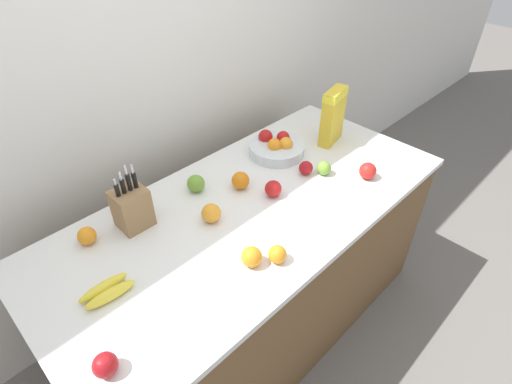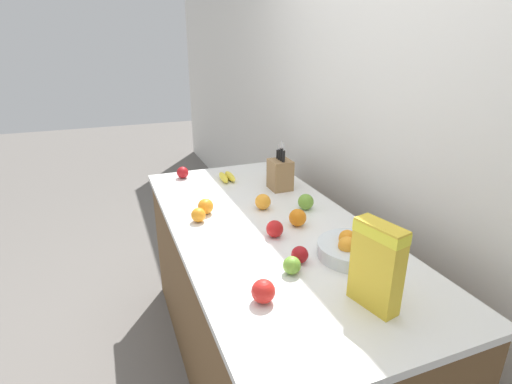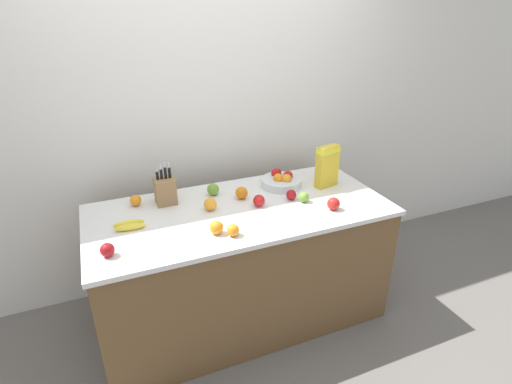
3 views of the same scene
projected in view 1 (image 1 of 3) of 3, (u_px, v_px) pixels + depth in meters
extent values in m
plane|color=slate|center=(252.00, 320.00, 2.27)|extent=(14.00, 14.00, 0.00)
cube|color=silver|center=(151.00, 67.00, 1.83)|extent=(9.00, 0.06, 2.60)
cube|color=brown|center=(252.00, 273.00, 2.02)|extent=(1.86, 0.84, 0.83)
cube|color=white|center=(251.00, 208.00, 1.75)|extent=(1.89, 0.87, 0.03)
cube|color=#937047|center=(132.00, 208.00, 1.59)|extent=(0.13, 0.12, 0.17)
cylinder|color=black|center=(117.00, 191.00, 1.50)|extent=(0.02, 0.02, 0.05)
cube|color=silver|center=(115.00, 182.00, 1.48)|extent=(0.01, 0.00, 0.03)
cylinder|color=black|center=(123.00, 187.00, 1.51)|extent=(0.02, 0.02, 0.06)
cube|color=silver|center=(120.00, 176.00, 1.48)|extent=(0.01, 0.00, 0.04)
cylinder|color=black|center=(129.00, 182.00, 1.52)|extent=(0.02, 0.02, 0.07)
cube|color=silver|center=(126.00, 170.00, 1.49)|extent=(0.01, 0.00, 0.04)
cylinder|color=black|center=(135.00, 180.00, 1.54)|extent=(0.02, 0.02, 0.07)
cube|color=silver|center=(132.00, 169.00, 1.51)|extent=(0.01, 0.00, 0.04)
cube|color=gold|center=(333.00, 117.00, 2.07)|extent=(0.18, 0.10, 0.29)
cube|color=yellow|center=(336.00, 95.00, 2.00)|extent=(0.18, 0.10, 0.04)
cylinder|color=silver|center=(277.00, 149.00, 2.05)|extent=(0.29, 0.29, 0.06)
sphere|color=red|center=(283.00, 138.00, 2.06)|extent=(0.07, 0.07, 0.07)
sphere|color=red|center=(266.00, 137.00, 2.07)|extent=(0.07, 0.07, 0.07)
sphere|color=orange|center=(274.00, 145.00, 2.00)|extent=(0.07, 0.07, 0.07)
sphere|color=orange|center=(286.00, 144.00, 2.01)|extent=(0.07, 0.07, 0.07)
ellipsoid|color=yellow|center=(111.00, 294.00, 1.35)|extent=(0.18, 0.05, 0.04)
ellipsoid|color=yellow|center=(103.00, 288.00, 1.37)|extent=(0.18, 0.04, 0.04)
sphere|color=red|center=(273.00, 189.00, 1.77)|extent=(0.08, 0.08, 0.08)
sphere|color=red|center=(368.00, 171.00, 1.88)|extent=(0.08, 0.08, 0.08)
sphere|color=#A31419|center=(306.00, 168.00, 1.91)|extent=(0.07, 0.07, 0.07)
sphere|color=#6B9E33|center=(196.00, 184.00, 1.80)|extent=(0.08, 0.08, 0.08)
sphere|color=#A31419|center=(105.00, 365.00, 1.13)|extent=(0.07, 0.07, 0.07)
sphere|color=#6B9E33|center=(324.00, 168.00, 1.90)|extent=(0.07, 0.07, 0.07)
sphere|color=orange|center=(240.00, 180.00, 1.82)|extent=(0.08, 0.08, 0.08)
sphere|color=orange|center=(87.00, 236.00, 1.54)|extent=(0.07, 0.07, 0.07)
sphere|color=orange|center=(211.00, 213.00, 1.64)|extent=(0.08, 0.08, 0.08)
sphere|color=orange|center=(277.00, 254.00, 1.47)|extent=(0.07, 0.07, 0.07)
sphere|color=orange|center=(252.00, 257.00, 1.45)|extent=(0.08, 0.08, 0.08)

